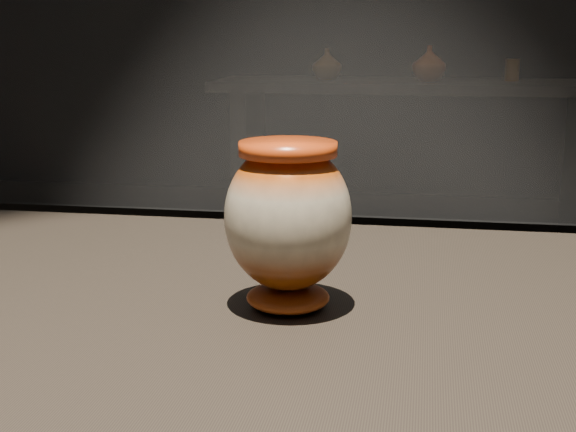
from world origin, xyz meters
name	(u,v)px	position (x,y,z in m)	size (l,w,h in m)	color
main_vase	(288,219)	(0.09, 0.05, 0.99)	(0.15, 0.15, 0.16)	#6A2C09
back_shelf	(410,132)	(0.13, 3.49, 0.64)	(2.00, 0.60, 0.90)	black
back_vase_left	(327,64)	(-0.30, 3.48, 0.98)	(0.15, 0.15, 0.16)	#865713
back_vase_mid	(429,63)	(0.22, 3.46, 0.99)	(0.17, 0.17, 0.18)	#6A2C09
back_vase_right	(512,70)	(0.63, 3.54, 0.96)	(0.07, 0.07, 0.11)	#865713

